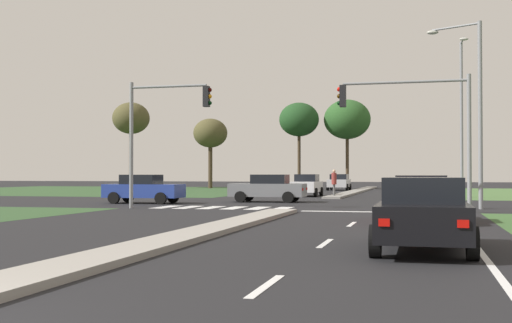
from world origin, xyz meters
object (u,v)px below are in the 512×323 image
Objects in this scene: pedestrian_at_median at (334,180)px; treeline_near at (131,119)px; traffic_signal_near_left at (159,122)px; traffic_signal_near_right at (419,117)px; car_grey_sixth at (268,188)px; treeline_second at (210,134)px; treeline_fourth at (347,120)px; street_lamp_second at (475,103)px; street_lamp_third at (462,111)px; car_white_fourth at (307,185)px; treeline_third at (299,120)px; car_blue_second at (143,189)px; car_black_fifth at (423,213)px; car_red_third at (421,198)px; car_silver_near at (339,182)px.

treeline_near reaches higher than pedestrian_at_median.
traffic_signal_near_right is (11.78, 0.00, -0.01)m from traffic_signal_near_left.
car_grey_sixth is 0.55× the size of treeline_second.
car_grey_sixth is 0.45× the size of treeline_fourth.
street_lamp_third is (0.23, 14.29, 0.92)m from street_lamp_second.
traffic_signal_near_right is 0.60× the size of treeline_fourth.
street_lamp_second is (10.45, -15.10, 4.09)m from car_white_fourth.
car_grey_sixth is 0.47× the size of treeline_third.
car_blue_second is at bearing 120.97° from traffic_signal_near_left.
car_black_fifth is at bearing -97.68° from street_lamp_second.
car_blue_second is at bearing 117.65° from car_grey_sixth.
traffic_signal_near_left is (-11.86, 5.72, 3.23)m from car_red_third.
car_white_fourth is at bearing -90.86° from treeline_fourth.
pedestrian_at_median is 26.39m from treeline_fourth.
car_black_fifth is at bearing -89.51° from traffic_signal_near_right.
street_lamp_second reaches higher than treeline_second.
car_black_fifth is 0.49× the size of treeline_third.
car_white_fourth reaches higher than car_blue_second.
car_red_third is 0.48× the size of treeline_fourth.
car_grey_sixth is at bearing 121.58° from car_red_third.
traffic_signal_near_right is 48.59m from treeline_second.
treeline_near is at bearing 132.74° from street_lamp_second.
pedestrian_at_median is (-8.44, -1.19, -4.60)m from street_lamp_third.
pedestrian_at_median reaches higher than car_white_fourth.
street_lamp_second is at bearing -47.26° from treeline_near.
pedestrian_at_median is 0.18× the size of treeline_near.
treeline_second is at bearing -167.35° from car_blue_second.
street_lamp_second reaches higher than traffic_signal_near_right.
treeline_second is at bearing 112.22° from car_black_fifth.
pedestrian_at_median is at bearing -42.68° from treeline_near.
car_red_third is 1.08× the size of car_white_fourth.
street_lamp_second is at bearing 52.22° from traffic_signal_near_right.
traffic_signal_near_right is at bearing 0.00° from traffic_signal_near_left.
car_white_fourth is 0.40× the size of street_lamp_third.
street_lamp_second is at bearing -121.22° from pedestrian_at_median.
car_grey_sixth is 15.41m from street_lamp_third.
car_black_fifth is at bearing -142.56° from pedestrian_at_median.
car_white_fourth is at bearing 103.86° from car_black_fifth.
street_lamp_third is (2.73, 17.51, 1.79)m from traffic_signal_near_right.
car_red_third is 0.49× the size of treeline_third.
treeline_second is (-25.69, 39.42, 1.28)m from street_lamp_second.
car_red_third is at bearing -105.13° from street_lamp_second.
treeline_third is (10.60, -2.00, 1.21)m from treeline_second.
treeline_second is at bearing 115.69° from car_red_third.
car_silver_near is at bearing 167.84° from car_blue_second.
treeline_near is (-26.28, 24.23, 6.66)m from pedestrian_at_median.
treeline_fourth is (7.11, 37.04, 6.61)m from car_blue_second.
car_white_fourth reaches higher than car_red_third.
treeline_fourth is at bearing 112.94° from street_lamp_third.
car_blue_second is (-6.86, -31.85, -0.01)m from car_silver_near.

